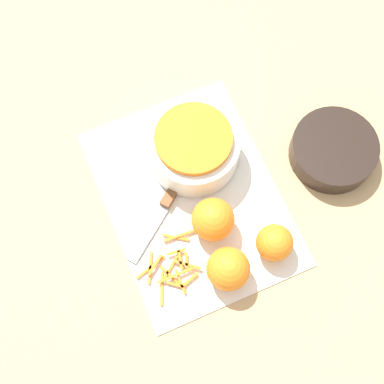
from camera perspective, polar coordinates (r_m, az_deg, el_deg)
The scene contains 9 objects.
ground_plane at distance 1.05m, azimuth 0.00°, elevation -0.66°, with size 4.00×4.00×0.00m, color tan.
cutting_board at distance 1.05m, azimuth 0.00°, elevation -0.61°, with size 0.43×0.32×0.01m.
bowl_speckled at distance 1.04m, azimuth 0.15°, elevation 4.84°, with size 0.18×0.18×0.09m.
bowl_dark at distance 1.10m, azimuth 14.83°, elevation 4.33°, with size 0.17×0.17×0.05m.
knife at distance 1.04m, azimuth -2.42°, elevation -0.55°, with size 0.14×0.18×0.02m.
orange_left at distance 1.00m, azimuth 8.80°, elevation -5.37°, with size 0.07×0.07×0.07m.
orange_right at distance 0.99m, azimuth 2.25°, elevation -2.94°, with size 0.08×0.08×0.08m.
orange_back at distance 0.97m, azimuth 4.09°, elevation -8.10°, with size 0.08×0.08×0.08m.
peel_pile at distance 1.01m, azimuth -2.17°, elevation -7.88°, with size 0.13×0.15×0.01m.
Camera 1 is at (0.31, -0.14, 0.99)m, focal length 50.00 mm.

